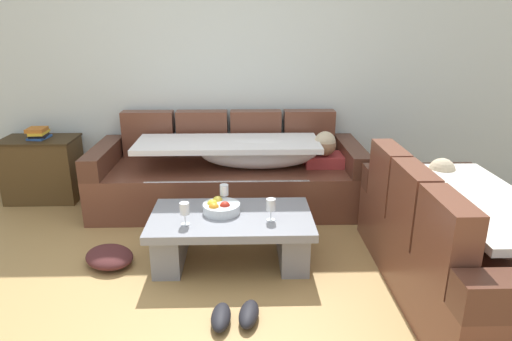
# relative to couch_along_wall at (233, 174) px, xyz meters

# --- Properties ---
(ground_plane) EXTENTS (14.00, 14.00, 0.00)m
(ground_plane) POSITION_rel_couch_along_wall_xyz_m (-0.25, -1.63, -0.33)
(ground_plane) COLOR #AC854C
(back_wall) EXTENTS (9.00, 0.10, 2.70)m
(back_wall) POSITION_rel_couch_along_wall_xyz_m (-0.25, 0.52, 1.02)
(back_wall) COLOR silver
(back_wall) RESTS_ON ground_plane
(couch_along_wall) EXTENTS (2.55, 0.92, 0.88)m
(couch_along_wall) POSITION_rel_couch_along_wall_xyz_m (0.00, 0.00, 0.00)
(couch_along_wall) COLOR brown
(couch_along_wall) RESTS_ON ground_plane
(couch_near_window) EXTENTS (0.92, 1.84, 0.88)m
(couch_near_window) POSITION_rel_couch_along_wall_xyz_m (1.54, -1.50, 0.01)
(couch_near_window) COLOR brown
(couch_near_window) RESTS_ON ground_plane
(coffee_table) EXTENTS (1.20, 0.68, 0.38)m
(coffee_table) POSITION_rel_couch_along_wall_xyz_m (0.01, -1.09, -0.09)
(coffee_table) COLOR gray
(coffee_table) RESTS_ON ground_plane
(fruit_bowl) EXTENTS (0.28, 0.28, 0.10)m
(fruit_bowl) POSITION_rel_couch_along_wall_xyz_m (-0.08, -1.03, 0.09)
(fruit_bowl) COLOR silver
(fruit_bowl) RESTS_ON coffee_table
(wine_glass_near_left) EXTENTS (0.07, 0.07, 0.17)m
(wine_glass_near_left) POSITION_rel_couch_along_wall_xyz_m (-0.31, -1.23, 0.17)
(wine_glass_near_left) COLOR silver
(wine_glass_near_left) RESTS_ON coffee_table
(wine_glass_near_right) EXTENTS (0.07, 0.07, 0.17)m
(wine_glass_near_right) POSITION_rel_couch_along_wall_xyz_m (0.29, -1.18, 0.17)
(wine_glass_near_right) COLOR silver
(wine_glass_near_right) RESTS_ON coffee_table
(wine_glass_far_back) EXTENTS (0.07, 0.07, 0.17)m
(wine_glass_far_back) POSITION_rel_couch_along_wall_xyz_m (-0.05, -0.88, 0.17)
(wine_glass_far_back) COLOR silver
(wine_glass_far_back) RESTS_ON coffee_table
(side_cabinet) EXTENTS (0.72, 0.44, 0.64)m
(side_cabinet) POSITION_rel_couch_along_wall_xyz_m (-1.93, 0.22, -0.01)
(side_cabinet) COLOR #4C371B
(side_cabinet) RESTS_ON ground_plane
(book_stack_on_cabinet) EXTENTS (0.19, 0.23, 0.11)m
(book_stack_on_cabinet) POSITION_rel_couch_along_wall_xyz_m (-1.92, 0.22, 0.37)
(book_stack_on_cabinet) COLOR #2D569E
(book_stack_on_cabinet) RESTS_ON side_cabinet
(pair_of_shoes) EXTENTS (0.32, 0.31, 0.09)m
(pair_of_shoes) POSITION_rel_couch_along_wall_xyz_m (0.04, -1.82, -0.28)
(pair_of_shoes) COLOR black
(pair_of_shoes) RESTS_ON ground_plane
(crumpled_garment) EXTENTS (0.51, 0.50, 0.12)m
(crumpled_garment) POSITION_rel_couch_along_wall_xyz_m (-0.92, -1.11, -0.27)
(crumpled_garment) COLOR #4C2323
(crumpled_garment) RESTS_ON ground_plane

